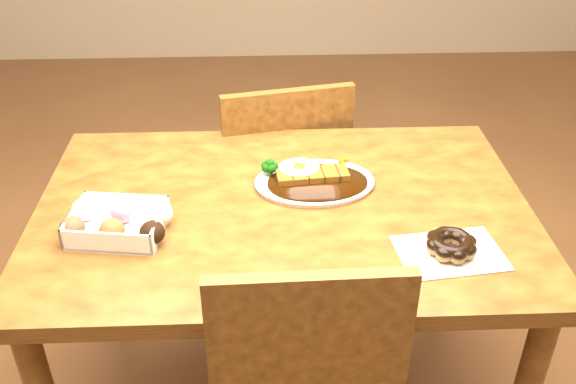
{
  "coord_description": "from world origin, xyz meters",
  "views": [
    {
      "loc": [
        -0.04,
        -1.3,
        1.62
      ],
      "look_at": [
        0.01,
        -0.04,
        0.81
      ],
      "focal_mm": 40.0,
      "sensor_mm": 36.0,
      "label": 1
    }
  ],
  "objects_px": {
    "katsu_curry_plate": "(312,179)",
    "pon_de_ring": "(451,245)",
    "table": "(283,237)",
    "donut_box": "(117,222)",
    "chair_far": "(279,183)"
  },
  "relations": [
    {
      "from": "chair_far",
      "to": "katsu_curry_plate",
      "type": "bearing_deg",
      "value": 87.76
    },
    {
      "from": "table",
      "to": "donut_box",
      "type": "xyz_separation_m",
      "value": [
        -0.38,
        -0.1,
        0.13
      ]
    },
    {
      "from": "chair_far",
      "to": "table",
      "type": "bearing_deg",
      "value": 77.93
    },
    {
      "from": "chair_far",
      "to": "donut_box",
      "type": "distance_m",
      "value": 0.8
    },
    {
      "from": "chair_far",
      "to": "pon_de_ring",
      "type": "bearing_deg",
      "value": 103.84
    },
    {
      "from": "table",
      "to": "chair_far",
      "type": "xyz_separation_m",
      "value": [
        0.01,
        0.54,
        -0.17
      ]
    },
    {
      "from": "donut_box",
      "to": "pon_de_ring",
      "type": "height_order",
      "value": "donut_box"
    },
    {
      "from": "katsu_curry_plate",
      "to": "chair_far",
      "type": "bearing_deg",
      "value": 99.25
    },
    {
      "from": "chair_far",
      "to": "katsu_curry_plate",
      "type": "xyz_separation_m",
      "value": [
        0.07,
        -0.45,
        0.29
      ]
    },
    {
      "from": "table",
      "to": "chair_far",
      "type": "relative_size",
      "value": 1.38
    },
    {
      "from": "katsu_curry_plate",
      "to": "table",
      "type": "bearing_deg",
      "value": -130.78
    },
    {
      "from": "katsu_curry_plate",
      "to": "pon_de_ring",
      "type": "bearing_deg",
      "value": -46.8
    },
    {
      "from": "table",
      "to": "donut_box",
      "type": "height_order",
      "value": "donut_box"
    },
    {
      "from": "katsu_curry_plate",
      "to": "pon_de_ring",
      "type": "xyz_separation_m",
      "value": [
        0.28,
        -0.3,
        0.01
      ]
    },
    {
      "from": "chair_far",
      "to": "pon_de_ring",
      "type": "relative_size",
      "value": 3.55
    }
  ]
}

